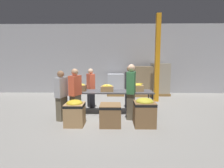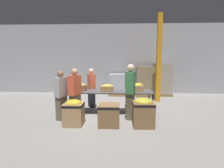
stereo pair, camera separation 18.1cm
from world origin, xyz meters
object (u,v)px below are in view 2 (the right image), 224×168
at_px(sorting_table, 109,92).
at_px(donation_bin_0, 74,112).
at_px(support_pillar, 159,59).
at_px(pallet_stack_1, 117,85).
at_px(banana_box_0, 80,87).
at_px(pallet_stack_0, 162,80).
at_px(volunteer_1, 131,92).
at_px(volunteer_2, 75,94).
at_px(donation_bin_1, 109,114).
at_px(volunteer_0, 130,87).
at_px(volunteer_3, 91,88).
at_px(volunteer_4, 61,96).
at_px(donation_bin_2, 143,111).
at_px(pallet_stack_2, 145,81).
at_px(banana_box_2, 137,87).
at_px(banana_box_1, 107,88).

xyz_separation_m(sorting_table, donation_bin_0, (-0.97, -1.27, -0.35)).
relative_size(support_pillar, pallet_stack_1, 3.39).
xyz_separation_m(banana_box_0, pallet_stack_0, (3.77, 3.50, -0.07)).
distance_m(volunteer_1, volunteer_2, 1.82).
xyz_separation_m(banana_box_0, volunteer_2, (-0.03, -0.65, -0.13)).
distance_m(donation_bin_1, pallet_stack_0, 5.48).
distance_m(volunteer_1, pallet_stack_1, 4.10).
relative_size(volunteer_0, volunteer_3, 1.07).
height_order(volunteer_4, donation_bin_1, volunteer_4).
xyz_separation_m(donation_bin_2, pallet_stack_2, (0.67, 4.58, 0.35)).
xyz_separation_m(sorting_table, volunteer_3, (-0.77, 0.79, 0.03)).
bearing_deg(pallet_stack_2, volunteer_1, -104.37).
xyz_separation_m(sorting_table, donation_bin_1, (0.08, -1.27, -0.42)).
distance_m(volunteer_2, volunteer_3, 1.46).
distance_m(volunteer_2, donation_bin_2, 2.27).
bearing_deg(volunteer_2, support_pillar, -29.43).
xyz_separation_m(banana_box_2, donation_bin_0, (-1.96, -1.25, -0.55)).
bearing_deg(pallet_stack_2, donation_bin_0, -120.59).
xyz_separation_m(volunteer_2, donation_bin_0, (0.11, -0.63, -0.41)).
bearing_deg(volunteer_4, donation_bin_0, -112.91).
relative_size(banana_box_2, donation_bin_2, 0.57).
xyz_separation_m(donation_bin_1, donation_bin_2, (0.99, 0.00, 0.09)).
relative_size(sorting_table, banana_box_0, 7.35).
bearing_deg(banana_box_0, banana_box_1, -5.26).
bearing_deg(volunteer_2, volunteer_0, -30.58).
bearing_deg(donation_bin_0, volunteer_0, 49.34).
relative_size(donation_bin_0, pallet_stack_0, 0.43).
height_order(sorting_table, banana_box_2, banana_box_2).
height_order(banana_box_2, donation_bin_0, banana_box_2).
relative_size(banana_box_2, volunteer_4, 0.30).
height_order(volunteer_1, volunteer_2, volunteer_1).
height_order(banana_box_0, volunteer_3, volunteer_3).
bearing_deg(volunteer_2, sorting_table, -37.21).
bearing_deg(volunteer_1, pallet_stack_2, -1.20).
relative_size(banana_box_0, volunteer_2, 0.26).
bearing_deg(volunteer_2, donation_bin_1, -96.31).
relative_size(donation_bin_2, pallet_stack_0, 0.47).
xyz_separation_m(banana_box_1, pallet_stack_0, (2.79, 3.59, -0.07)).
relative_size(banana_box_0, volunteer_4, 0.27).
relative_size(donation_bin_0, support_pillar, 0.19).
relative_size(banana_box_0, banana_box_1, 0.95).
relative_size(sorting_table, donation_bin_0, 4.08).
relative_size(volunteer_4, donation_bin_2, 1.92).
height_order(volunteer_1, donation_bin_0, volunteer_1).
distance_m(sorting_table, donation_bin_1, 1.34).
bearing_deg(donation_bin_2, volunteer_3, 131.80).
bearing_deg(donation_bin_0, pallet_stack_1, 75.46).
xyz_separation_m(volunteer_3, donation_bin_1, (0.85, -2.06, -0.44)).
bearing_deg(volunteer_4, volunteer_2, -49.09).
xyz_separation_m(volunteer_2, pallet_stack_1, (1.34, 4.08, -0.24)).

